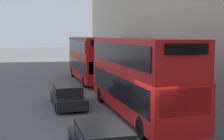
% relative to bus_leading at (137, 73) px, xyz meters
% --- Properties ---
extents(bus_leading, '(2.59, 10.91, 4.24)m').
position_rel_bus_leading_xyz_m(bus_leading, '(0.00, 0.00, 0.00)').
color(bus_leading, red).
rests_on(bus_leading, ground).
extents(bus_second_in_queue, '(2.59, 10.22, 4.19)m').
position_rel_bus_leading_xyz_m(bus_second_in_queue, '(0.00, 13.38, -0.03)').
color(bus_second_in_queue, red).
rests_on(bus_second_in_queue, ground).
extents(car_hatchback, '(1.81, 4.79, 1.31)m').
position_rel_bus_leading_xyz_m(car_hatchback, '(-3.40, 3.37, -1.64)').
color(car_hatchback, black).
rests_on(car_hatchback, ground).
extents(pedestrian, '(0.36, 0.36, 1.59)m').
position_rel_bus_leading_xyz_m(pedestrian, '(2.60, 9.04, -1.61)').
color(pedestrian, maroon).
rests_on(pedestrian, ground).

